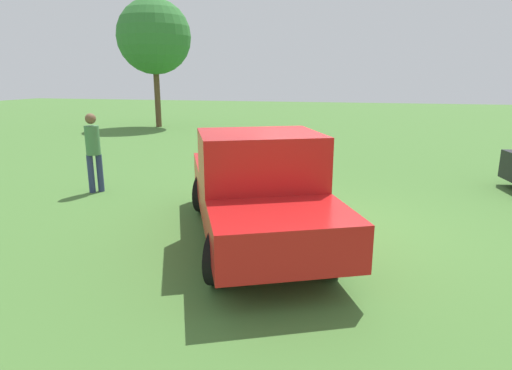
{
  "coord_description": "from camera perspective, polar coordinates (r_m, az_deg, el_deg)",
  "views": [
    {
      "loc": [
        -7.37,
        -0.71,
        2.61
      ],
      "look_at": [
        -0.76,
        0.96,
        0.9
      ],
      "focal_mm": 30.18,
      "sensor_mm": 36.0,
      "label": 1
    }
  ],
  "objects": [
    {
      "name": "pickup_truck",
      "position": [
        6.9,
        0.19,
        -0.05
      ],
      "size": [
        5.23,
        3.69,
        1.8
      ],
      "rotation": [
        0.0,
        0.0,
        0.43
      ],
      "color": "black",
      "rests_on": "ground_plane"
    },
    {
      "name": "ground_plane",
      "position": [
        7.85,
        8.21,
        -5.48
      ],
      "size": [
        80.0,
        80.0,
        0.0
      ],
      "primitive_type": "plane",
      "color": "#477533"
    },
    {
      "name": "tree_far_center",
      "position": [
        24.1,
        -13.35,
        18.55
      ],
      "size": [
        3.81,
        3.81,
        6.55
      ],
      "color": "brown",
      "rests_on": "ground_plane"
    },
    {
      "name": "person_visitor",
      "position": [
        10.55,
        -20.78,
        4.63
      ],
      "size": [
        0.45,
        0.45,
        1.83
      ],
      "rotation": [
        0.0,
        0.0,
        3.93
      ],
      "color": "navy",
      "rests_on": "ground_plane"
    }
  ]
}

